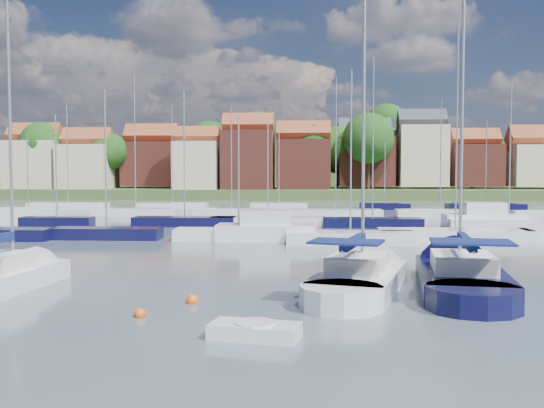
{
  "coord_description": "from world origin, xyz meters",
  "views": [
    {
      "loc": [
        -2.35,
        -23.09,
        4.92
      ],
      "look_at": [
        -4.51,
        14.0,
        2.97
      ],
      "focal_mm": 40.0,
      "sensor_mm": 36.0,
      "label": 1
    }
  ],
  "objects": [
    {
      "name": "sailboat_navy",
      "position": [
        4.4,
        4.47,
        0.35
      ],
      "size": [
        5.2,
        13.33,
        17.91
      ],
      "rotation": [
        0.0,
        0.0,
        1.43
      ],
      "color": "black",
      "rests_on": "ground"
    },
    {
      "name": "sailboat_centre",
      "position": [
        0.25,
        3.46,
        0.35
      ],
      "size": [
        6.06,
        12.02,
        15.79
      ],
      "rotation": [
        0.0,
        0.0,
        1.3
      ],
      "color": "silver",
      "rests_on": "ground"
    },
    {
      "name": "far_shore_town",
      "position": [
        2.23,
        132.67,
        4.61
      ],
      "size": [
        212.46,
        90.0,
        22.27
      ],
      "color": "#43592C",
      "rests_on": "ground"
    },
    {
      "name": "marina_field",
      "position": [
        1.91,
        35.15,
        0.43
      ],
      "size": [
        79.62,
        41.41,
        15.93
      ],
      "color": "silver",
      "rests_on": "ground"
    },
    {
      "name": "sailboat_left",
      "position": [
        -14.93,
        2.6,
        0.36
      ],
      "size": [
        3.45,
        9.8,
        13.15
      ],
      "rotation": [
        0.0,
        0.0,
        1.47
      ],
      "color": "silver",
      "rests_on": "ground"
    },
    {
      "name": "tender",
      "position": [
        -3.89,
        -5.44,
        0.22
      ],
      "size": [
        2.84,
        1.74,
        0.57
      ],
      "rotation": [
        0.0,
        0.0,
        -0.21
      ],
      "color": "silver",
      "rests_on": "ground"
    },
    {
      "name": "buoy_e",
      "position": [
        6.47,
        6.51,
        0.0
      ],
      "size": [
        0.54,
        0.54,
        0.54
      ],
      "primitive_type": "sphere",
      "color": "#D85914",
      "rests_on": "ground"
    },
    {
      "name": "buoy_c",
      "position": [
        -6.66,
        -0.76,
        0.0
      ],
      "size": [
        0.49,
        0.49,
        0.49
      ],
      "primitive_type": "sphere",
      "color": "#D85914",
      "rests_on": "ground"
    },
    {
      "name": "ground",
      "position": [
        0.0,
        40.0,
        0.0
      ],
      "size": [
        260.0,
        260.0,
        0.0
      ],
      "primitive_type": "plane",
      "color": "#45515D",
      "rests_on": "ground"
    },
    {
      "name": "buoy_d",
      "position": [
        -0.34,
        -2.37,
        0.0
      ],
      "size": [
        0.51,
        0.51,
        0.51
      ],
      "primitive_type": "sphere",
      "color": "beige",
      "rests_on": "ground"
    },
    {
      "name": "buoy_b",
      "position": [
        -8.02,
        -3.01,
        0.0
      ],
      "size": [
        0.41,
        0.41,
        0.41
      ],
      "primitive_type": "sphere",
      "color": "#D85914",
      "rests_on": "ground"
    }
  ]
}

